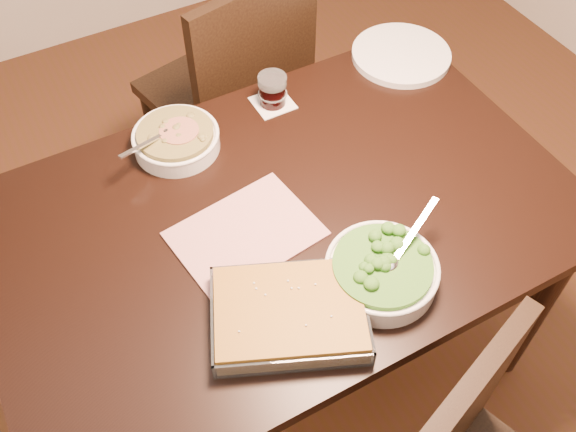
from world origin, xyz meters
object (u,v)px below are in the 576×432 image
object	(u,v)px
dinner_plate	(401,55)
chair_far	(236,87)
table	(283,236)
stew_bowl	(176,139)
baking_dish	(289,314)
broccoli_bowl	(382,271)
wine_tumbler	(272,90)

from	to	relation	value
dinner_plate	chair_far	bearing A→B (deg)	138.37
dinner_plate	table	bearing A→B (deg)	-149.21
stew_bowl	dinner_plate	size ratio (longest dim) A/B	0.81
stew_bowl	baking_dish	distance (m)	0.59
broccoli_bowl	baking_dish	world-z (taller)	broccoli_bowl
broccoli_bowl	chair_far	bearing A→B (deg)	84.10
wine_tumbler	chair_far	size ratio (longest dim) A/B	0.09
broccoli_bowl	baking_dish	bearing A→B (deg)	178.60
stew_bowl	chair_far	xyz separation A→B (m)	(0.33, 0.37, -0.24)
broccoli_bowl	dinner_plate	distance (m)	0.79
table	dinner_plate	size ratio (longest dim) A/B	4.82
stew_bowl	baking_dish	bearing A→B (deg)	-89.19
baking_dish	wine_tumbler	world-z (taller)	wine_tumbler
table	chair_far	size ratio (longest dim) A/B	1.45
table	wine_tumbler	size ratio (longest dim) A/B	15.79
stew_bowl	broccoli_bowl	distance (m)	0.64
stew_bowl	wine_tumbler	world-z (taller)	wine_tumbler
broccoli_bowl	chair_far	xyz separation A→B (m)	(0.10, 0.97, -0.24)
table	stew_bowl	distance (m)	0.37
dinner_plate	chair_far	size ratio (longest dim) A/B	0.30
chair_far	table	bearing A→B (deg)	61.86
table	wine_tumbler	world-z (taller)	wine_tumbler
table	dinner_plate	bearing A→B (deg)	30.79
wine_tumbler	dinner_plate	distance (m)	0.43
dinner_plate	stew_bowl	bearing A→B (deg)	-177.75
table	stew_bowl	world-z (taller)	stew_bowl
stew_bowl	table	bearing A→B (deg)	-67.27
wine_tumbler	chair_far	distance (m)	0.43
stew_bowl	chair_far	size ratio (longest dim) A/B	0.24
broccoli_bowl	wine_tumbler	distance (m)	0.63
table	wine_tumbler	bearing A→B (deg)	65.47
stew_bowl	broccoli_bowl	bearing A→B (deg)	-68.51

